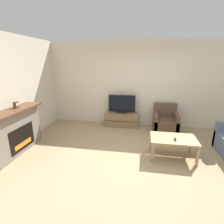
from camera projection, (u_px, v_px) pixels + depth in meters
ground_plane at (137, 160)px, 3.81m from camera, size 24.00×24.00×0.00m
wall_back at (141, 84)px, 5.63m from camera, size 12.00×0.06×2.70m
wall_left at (4, 95)px, 3.93m from camera, size 0.06×12.00×2.70m
fireplace at (14, 131)px, 4.01m from camera, size 0.48×1.58×1.04m
mantel_clock at (16, 105)px, 3.99m from camera, size 0.08×0.11×0.15m
tv_stand at (122, 119)px, 5.77m from camera, size 1.07×0.44×0.45m
tv at (122, 105)px, 5.63m from camera, size 0.86×0.18×0.59m
armchair at (165, 122)px, 5.33m from camera, size 0.70×0.76×0.82m
coffee_table at (173, 140)px, 3.81m from camera, size 0.98×0.63×0.47m
remote at (175, 139)px, 3.71m from camera, size 0.06×0.15×0.02m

